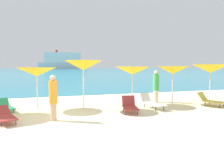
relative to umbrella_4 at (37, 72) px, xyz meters
name	(u,v)px	position (x,y,z in m)	size (l,w,h in m)	color
ground_plane	(54,93)	(1.02, 7.68, -1.97)	(50.00, 100.00, 0.30)	beige
ocean_water	(46,69)	(1.02, 224.41, -1.81)	(650.00, 440.00, 0.02)	teal
umbrella_4	(37,72)	(0.00, 0.00, 0.00)	(1.96, 1.96, 2.03)	silver
umbrella_5	(83,66)	(2.11, -0.75, 0.30)	(1.77, 1.77, 2.36)	silver
umbrella_6	(133,71)	(4.79, -0.34, 0.04)	(1.90, 1.90, 2.08)	silver
umbrella_7	(173,70)	(7.05, -0.66, 0.06)	(1.71, 1.71, 2.10)	silver
umbrella_8	(211,69)	(9.58, -0.68, 0.13)	(2.05, 2.05, 2.21)	silver
lounge_chair_0	(130,106)	(4.01, -1.88, -1.52)	(0.90, 1.40, 0.70)	#A53333
lounge_chair_1	(5,115)	(-1.08, -2.07, -1.56)	(1.07, 1.72, 0.53)	#A53333
lounge_chair_3	(152,102)	(5.40, -1.38, -1.51)	(0.75, 1.66, 0.69)	white
lounge_chair_6	(4,106)	(-1.45, 0.09, -1.59)	(1.10, 1.66, 0.54)	#268C66
lounge_chair_8	(211,100)	(8.72, -1.72, -1.52)	(1.11, 1.52, 0.69)	#D8BF4C
beachgoer_0	(156,85)	(6.51, 0.20, -0.83)	(0.36, 0.36, 1.86)	beige
beachgoer_1	(53,97)	(0.66, -2.36, -0.89)	(0.31, 0.31, 1.75)	#DBAA84
cruise_ship	(63,62)	(20.49, 250.02, 6.97)	(57.74, 11.93, 22.81)	silver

